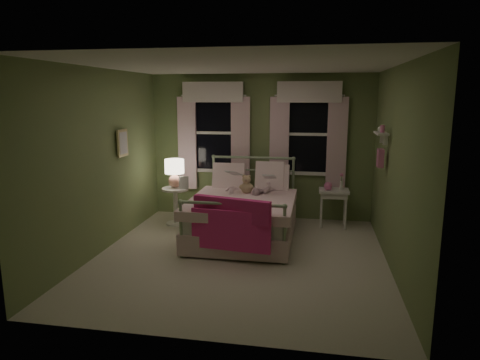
% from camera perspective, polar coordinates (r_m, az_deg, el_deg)
% --- Properties ---
extents(room_shell, '(4.20, 4.20, 4.20)m').
position_cam_1_polar(room_shell, '(5.72, -0.03, 1.95)').
color(room_shell, beige).
rests_on(room_shell, ground).
extents(bed, '(1.58, 2.04, 1.18)m').
position_cam_1_polar(bed, '(6.74, 0.55, -4.66)').
color(bed, white).
rests_on(bed, ground).
extents(pink_throw, '(1.10, 0.36, 0.71)m').
position_cam_1_polar(pink_throw, '(5.72, -1.20, -5.14)').
color(pink_throw, '#DA2A7A').
rests_on(pink_throw, bed).
extents(child_left, '(0.27, 0.19, 0.69)m').
position_cam_1_polar(child_left, '(7.09, -1.13, 0.60)').
color(child_left, '#F7D1DD').
rests_on(child_left, bed).
extents(child_right, '(0.43, 0.39, 0.71)m').
position_cam_1_polar(child_right, '(7.00, 3.37, 0.54)').
color(child_right, '#F7D1DD').
rests_on(child_right, bed).
extents(book_left, '(0.23, 0.18, 0.26)m').
position_cam_1_polar(book_left, '(6.84, -1.54, 0.60)').
color(book_left, beige).
rests_on(book_left, child_left).
extents(book_right, '(0.20, 0.12, 0.26)m').
position_cam_1_polar(book_right, '(6.76, 3.12, 0.10)').
color(book_right, beige).
rests_on(book_right, child_right).
extents(teddy_bear, '(0.23, 0.19, 0.32)m').
position_cam_1_polar(teddy_bear, '(6.91, 0.90, -0.72)').
color(teddy_bear, tan).
rests_on(teddy_bear, bed).
extents(nightstand_left, '(0.46, 0.46, 0.65)m').
position_cam_1_polar(nightstand_left, '(7.52, -8.60, -2.78)').
color(nightstand_left, white).
rests_on(nightstand_left, ground).
extents(table_lamp, '(0.33, 0.33, 0.49)m').
position_cam_1_polar(table_lamp, '(7.41, -8.72, 1.25)').
color(table_lamp, '#DD9683').
rests_on(table_lamp, nightstand_left).
extents(book_nightstand, '(0.21, 0.26, 0.02)m').
position_cam_1_polar(book_nightstand, '(7.36, -8.12, -1.15)').
color(book_nightstand, beige).
rests_on(book_nightstand, nightstand_left).
extents(nightstand_right, '(0.50, 0.40, 0.64)m').
position_cam_1_polar(nightstand_right, '(7.45, 12.39, -2.01)').
color(nightstand_right, white).
rests_on(nightstand_right, ground).
extents(pink_toy, '(0.14, 0.19, 0.14)m').
position_cam_1_polar(pink_toy, '(7.41, 11.67, -0.80)').
color(pink_toy, pink).
rests_on(pink_toy, nightstand_right).
extents(bud_vase, '(0.06, 0.06, 0.28)m').
position_cam_1_polar(bud_vase, '(7.46, 13.37, -0.16)').
color(bud_vase, white).
rests_on(bud_vase, nightstand_right).
extents(window_left, '(1.34, 0.13, 1.96)m').
position_cam_1_polar(window_left, '(7.83, -3.55, 6.80)').
color(window_left, black).
rests_on(window_left, room_shell).
extents(window_right, '(1.34, 0.13, 1.96)m').
position_cam_1_polar(window_right, '(7.61, 9.07, 6.56)').
color(window_right, black).
rests_on(window_right, room_shell).
extents(wall_shelf, '(0.15, 0.50, 0.60)m').
position_cam_1_polar(wall_shelf, '(6.36, 18.28, 4.36)').
color(wall_shelf, white).
rests_on(wall_shelf, room_shell).
extents(framed_picture, '(0.03, 0.32, 0.42)m').
position_cam_1_polar(framed_picture, '(6.86, -15.38, 4.78)').
color(framed_picture, beige).
rests_on(framed_picture, room_shell).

